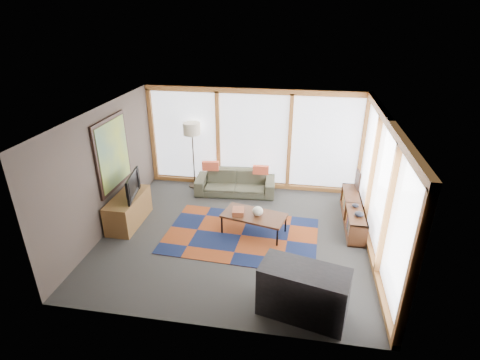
% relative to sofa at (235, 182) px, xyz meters
% --- Properties ---
extents(ground, '(5.50, 5.50, 0.00)m').
position_rel_sofa_xyz_m(ground, '(0.38, -1.95, -0.29)').
color(ground, '#2D2C2A').
rests_on(ground, ground).
extents(room_envelope, '(5.52, 5.02, 2.62)m').
position_rel_sofa_xyz_m(room_envelope, '(0.88, -1.39, 1.25)').
color(room_envelope, '#463B35').
rests_on(room_envelope, ground).
extents(rug, '(3.23, 2.17, 0.01)m').
position_rel_sofa_xyz_m(rug, '(0.47, -1.94, -0.29)').
color(rug, maroon).
rests_on(rug, ground).
extents(sofa, '(2.05, 0.92, 0.58)m').
position_rel_sofa_xyz_m(sofa, '(0.00, 0.00, 0.00)').
color(sofa, '#373727').
rests_on(sofa, ground).
extents(pillow_left, '(0.44, 0.19, 0.23)m').
position_rel_sofa_xyz_m(pillow_left, '(-0.64, 0.02, 0.41)').
color(pillow_left, '#D55132').
rests_on(pillow_left, sofa).
extents(pillow_right, '(0.40, 0.13, 0.22)m').
position_rel_sofa_xyz_m(pillow_right, '(0.64, -0.01, 0.40)').
color(pillow_right, '#D55132').
rests_on(pillow_right, sofa).
extents(floor_lamp, '(0.44, 0.44, 1.75)m').
position_rel_sofa_xyz_m(floor_lamp, '(-1.14, 0.22, 0.58)').
color(floor_lamp, black).
rests_on(floor_lamp, ground).
extents(coffee_table, '(1.41, 0.94, 0.43)m').
position_rel_sofa_xyz_m(coffee_table, '(0.72, -1.77, -0.08)').
color(coffee_table, '#381910').
rests_on(coffee_table, ground).
extents(book_stack, '(0.27, 0.32, 0.10)m').
position_rel_sofa_xyz_m(book_stack, '(0.38, -1.78, 0.19)').
color(book_stack, brown).
rests_on(book_stack, coffee_table).
extents(vase, '(0.23, 0.23, 0.19)m').
position_rel_sofa_xyz_m(vase, '(0.79, -1.78, 0.24)').
color(vase, beige).
rests_on(vase, coffee_table).
extents(bookshelf, '(0.36, 1.98, 0.50)m').
position_rel_sofa_xyz_m(bookshelf, '(2.81, -1.01, -0.04)').
color(bookshelf, '#381910').
rests_on(bookshelf, ground).
extents(bowl_a, '(0.23, 0.23, 0.10)m').
position_rel_sofa_xyz_m(bowl_a, '(2.84, -1.58, 0.25)').
color(bowl_a, black).
rests_on(bowl_a, bookshelf).
extents(bowl_b, '(0.15, 0.15, 0.07)m').
position_rel_sofa_xyz_m(bowl_b, '(2.81, -1.20, 0.24)').
color(bowl_b, black).
rests_on(bowl_b, bookshelf).
extents(shelf_picture, '(0.08, 0.34, 0.44)m').
position_rel_sofa_xyz_m(shelf_picture, '(2.94, -0.27, 0.42)').
color(shelf_picture, black).
rests_on(shelf_picture, bookshelf).
extents(tv_console, '(0.54, 1.30, 0.65)m').
position_rel_sofa_xyz_m(tv_console, '(-2.05, -1.84, 0.03)').
color(tv_console, brown).
rests_on(tv_console, ground).
extents(television, '(0.27, 0.92, 0.53)m').
position_rel_sofa_xyz_m(television, '(-1.97, -1.82, 0.62)').
color(television, black).
rests_on(television, tv_console).
extents(bar_counter, '(1.44, 0.92, 0.84)m').
position_rel_sofa_xyz_m(bar_counter, '(1.76, -3.94, 0.13)').
color(bar_counter, black).
rests_on(bar_counter, ground).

